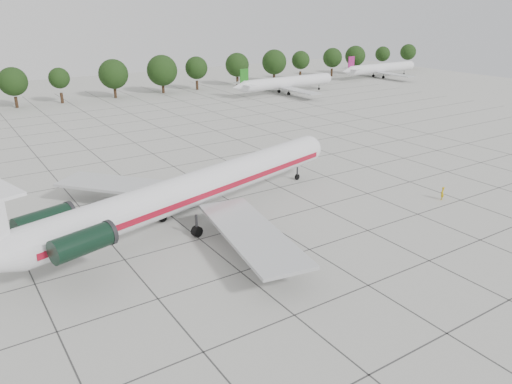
% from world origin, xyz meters
% --- Properties ---
extents(ground, '(260.00, 260.00, 0.00)m').
position_xyz_m(ground, '(0.00, 0.00, 0.00)').
color(ground, '#AEAEA6').
rests_on(ground, ground).
extents(apron_joints, '(170.00, 170.00, 0.02)m').
position_xyz_m(apron_joints, '(0.00, 15.00, 0.01)').
color(apron_joints, '#383838').
rests_on(apron_joints, ground).
extents(main_airliner, '(46.88, 36.10, 11.16)m').
position_xyz_m(main_airliner, '(-8.01, 3.79, 3.94)').
color(main_airliner, silver).
rests_on(main_airliner, ground).
extents(ground_crew, '(0.73, 0.65, 1.67)m').
position_xyz_m(ground_crew, '(22.13, -6.55, 0.84)').
color(ground_crew, '#BC990B').
rests_on(ground_crew, ground).
extents(bg_airliner_d, '(28.24, 27.20, 7.40)m').
position_xyz_m(bg_airliner_d, '(52.04, 66.03, 2.91)').
color(bg_airliner_d, silver).
rests_on(bg_airliner_d, ground).
extents(bg_airliner_e, '(28.24, 27.20, 7.40)m').
position_xyz_m(bg_airliner_e, '(96.25, 74.20, 2.91)').
color(bg_airliner_e, silver).
rests_on(bg_airliner_e, ground).
extents(tree_line, '(249.86, 8.44, 10.22)m').
position_xyz_m(tree_line, '(-11.68, 85.00, 5.98)').
color(tree_line, '#332114').
rests_on(tree_line, ground).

